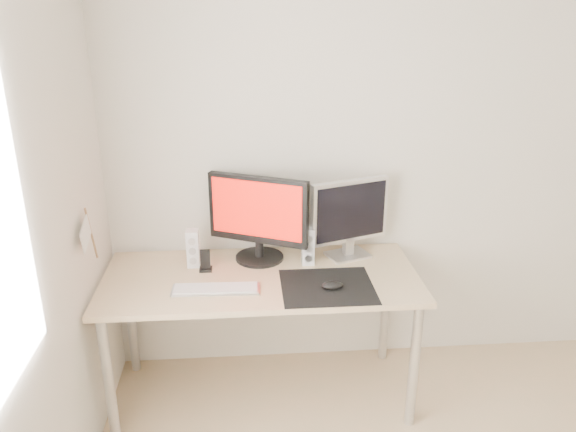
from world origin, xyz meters
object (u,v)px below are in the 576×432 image
speaker_left (193,248)px  speaker_right (308,246)px  desk (261,289)px  phone_dock (206,264)px  main_monitor (258,215)px  keyboard (216,289)px  mouse (332,285)px  second_monitor (349,215)px

speaker_left → speaker_right: 0.60m
desk → phone_dock: 0.32m
main_monitor → keyboard: bearing=-123.3°
main_monitor → desk: bearing=-89.0°
mouse → speaker_left: (-0.69, 0.32, 0.08)m
speaker_left → keyboard: speaker_left is taller
main_monitor → speaker_left: size_ratio=2.58×
mouse → main_monitor: 0.56m
keyboard → phone_dock: 0.23m
speaker_left → keyboard: bearing=-66.4°
speaker_right → phone_dock: size_ratio=1.72×
speaker_right → phone_dock: bearing=-175.2°
main_monitor → speaker_right: (0.26, -0.07, -0.15)m
speaker_left → phone_dock: speaker_left is taller
desk → speaker_left: (-0.35, 0.14, 0.18)m
second_monitor → phone_dock: 0.80m
second_monitor → speaker_left: (-0.83, -0.05, -0.14)m
second_monitor → keyboard: (-0.71, -0.34, -0.23)m
speaker_right → desk: bearing=-153.4°
speaker_right → keyboard: (-0.48, -0.27, -0.09)m
mouse → keyboard: 0.56m
phone_dock → second_monitor: bearing=8.5°
main_monitor → speaker_left: bearing=-171.8°
keyboard → speaker_right: bearing=29.3°
second_monitor → speaker_right: (-0.23, -0.07, -0.14)m
desk → main_monitor: (-0.00, 0.19, 0.33)m
speaker_right → mouse: bearing=-74.3°
desk → second_monitor: bearing=22.1°
main_monitor → speaker_right: main_monitor is taller
second_monitor → speaker_left: bearing=-176.5°
mouse → desk: 0.40m
desk → keyboard: keyboard is taller
phone_dock → keyboard: bearing=-75.0°
phone_dock → speaker_left: bearing=135.9°
mouse → desk: (-0.34, 0.18, -0.10)m
mouse → phone_dock: (-0.62, 0.26, 0.01)m
mouse → desk: size_ratio=0.07×
mouse → speaker_left: bearing=154.8°
mouse → speaker_right: size_ratio=0.52×
keyboard → speaker_left: bearing=113.6°
speaker_left → desk: bearing=-22.6°
main_monitor → keyboard: main_monitor is taller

